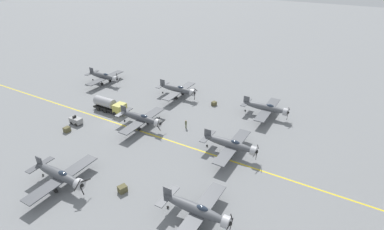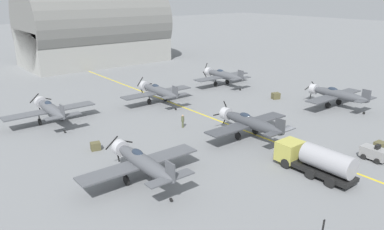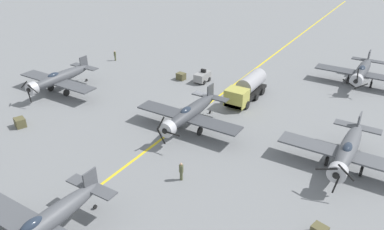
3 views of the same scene
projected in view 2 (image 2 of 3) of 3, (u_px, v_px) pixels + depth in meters
name	position (u px, v px, depth m)	size (l,w,h in m)	color
ground_plane	(293.00, 149.00, 42.11)	(400.00, 400.00, 0.00)	slate
taxiway_stripe	(293.00, 149.00, 42.10)	(0.30, 160.00, 0.01)	yellow
airplane_far_center	(158.00, 91.00, 58.63)	(12.00, 9.98, 3.65)	#4E5156
airplane_mid_left	(142.00, 162.00, 34.31)	(12.00, 9.98, 3.65)	#505258
airplane_far_left	(51.00, 109.00, 49.62)	(12.00, 9.98, 3.65)	#53565B
airplane_far_right	(223.00, 75.00, 69.66)	(12.00, 9.98, 3.67)	#4E5156
airplane_mid_center	(250.00, 122.00, 44.67)	(12.00, 9.98, 3.65)	#414348
airplane_mid_right	(337.00, 94.00, 56.70)	(12.00, 9.98, 3.65)	#494C51
fuel_tanker	(315.00, 159.00, 35.96)	(2.68, 8.00, 2.98)	black
tow_tractor	(374.00, 153.00, 39.15)	(1.57, 2.60, 1.79)	gray
ground_crew_walking	(183.00, 121.00, 48.42)	(0.38, 0.38, 1.75)	#515638
supply_crate_by_tanker	(96.00, 146.00, 41.75)	(1.06, 0.88, 0.88)	brown
supply_crate_mid_lane	(380.00, 146.00, 41.68)	(1.16, 0.97, 0.97)	brown
supply_crate_outboard	(276.00, 96.00, 61.52)	(1.21, 1.01, 1.01)	brown
hangar	(94.00, 30.00, 90.49)	(32.87, 19.38, 19.38)	#9E9E99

